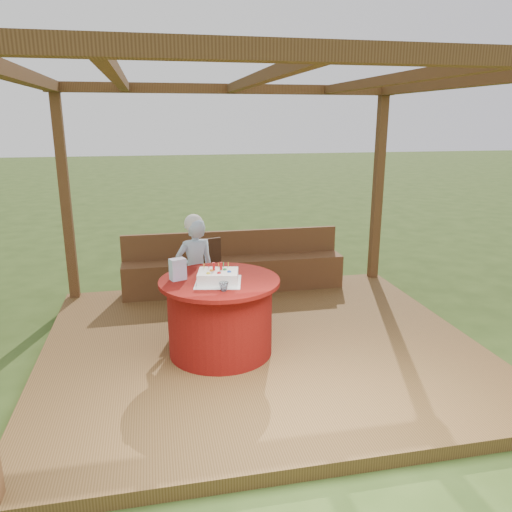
{
  "coord_description": "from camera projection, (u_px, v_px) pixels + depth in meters",
  "views": [
    {
      "loc": [
        -1.05,
        -4.76,
        2.42
      ],
      "look_at": [
        0.0,
        0.25,
        1.0
      ],
      "focal_mm": 35.0,
      "sensor_mm": 36.0,
      "label": 1
    }
  ],
  "objects": [
    {
      "name": "ground",
      "position": [
        261.0,
        352.0,
        5.35
      ],
      "size": [
        60.0,
        60.0,
        0.0
      ],
      "primitive_type": "plane",
      "color": "#2D4416",
      "rests_on": "ground"
    },
    {
      "name": "deck",
      "position": [
        261.0,
        347.0,
        5.33
      ],
      "size": [
        4.5,
        4.0,
        0.12
      ],
      "primitive_type": "cube",
      "color": "brown",
      "rests_on": "ground"
    },
    {
      "name": "pergola",
      "position": [
        261.0,
        119.0,
        4.7
      ],
      "size": [
        4.5,
        4.0,
        2.72
      ],
      "color": "brown",
      "rests_on": "deck"
    },
    {
      "name": "bench",
      "position": [
        234.0,
        271.0,
        6.86
      ],
      "size": [
        3.0,
        0.42,
        0.8
      ],
      "color": "brown",
      "rests_on": "deck"
    },
    {
      "name": "table",
      "position": [
        220.0,
        316.0,
        4.98
      ],
      "size": [
        1.19,
        1.19,
        0.78
      ],
      "color": "maroon",
      "rests_on": "deck"
    },
    {
      "name": "chair",
      "position": [
        208.0,
        272.0,
        6.05
      ],
      "size": [
        0.52,
        0.52,
        0.88
      ],
      "color": "#341E10",
      "rests_on": "deck"
    },
    {
      "name": "elderly_woman",
      "position": [
        195.0,
        268.0,
        5.69
      ],
      "size": [
        0.51,
        0.4,
        1.27
      ],
      "color": "#93BBDA",
      "rests_on": "deck"
    },
    {
      "name": "birthday_cake",
      "position": [
        218.0,
        277.0,
        4.77
      ],
      "size": [
        0.51,
        0.51,
        0.19
      ],
      "color": "white",
      "rests_on": "table"
    },
    {
      "name": "gift_bag",
      "position": [
        178.0,
        269.0,
        4.85
      ],
      "size": [
        0.17,
        0.14,
        0.21
      ],
      "primitive_type": "cube",
      "rotation": [
        0.0,
        0.0,
        0.36
      ],
      "color": "#E594D0",
      "rests_on": "table"
    },
    {
      "name": "drinking_glass",
      "position": [
        224.0,
        287.0,
        4.55
      ],
      "size": [
        0.1,
        0.1,
        0.08
      ],
      "primitive_type": "imported",
      "rotation": [
        0.0,
        0.0,
        -0.14
      ],
      "color": "white",
      "rests_on": "table"
    }
  ]
}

